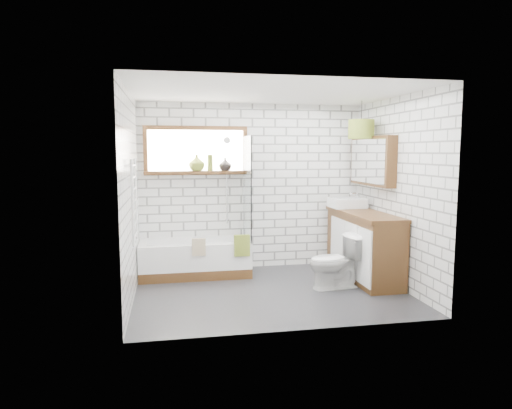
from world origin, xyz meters
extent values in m
cube|color=#232327|center=(0.00, 0.00, -0.01)|extent=(3.40, 2.60, 0.01)
cube|color=white|center=(0.00, 0.00, 2.50)|extent=(3.40, 2.60, 0.01)
cube|color=white|center=(0.00, 1.30, 1.25)|extent=(3.40, 0.01, 2.50)
cube|color=white|center=(0.00, -1.30, 1.25)|extent=(3.40, 0.01, 2.50)
cube|color=white|center=(-1.70, 0.00, 1.25)|extent=(0.01, 2.60, 2.50)
cube|color=white|center=(1.70, 0.00, 1.25)|extent=(0.01, 2.60, 2.50)
cube|color=#3B2210|center=(-0.85, 1.26, 1.80)|extent=(1.52, 0.16, 0.68)
cube|color=white|center=(-1.66, 0.00, 1.20)|extent=(0.06, 0.52, 1.00)
cube|color=#3B2210|center=(1.62, 0.60, 1.65)|extent=(0.16, 1.20, 0.70)
cylinder|color=silver|center=(-0.40, 1.26, 1.35)|extent=(0.02, 0.02, 1.30)
cube|color=white|center=(-0.91, 0.95, 0.25)|extent=(1.57, 0.69, 0.51)
cube|color=white|center=(-0.14, 0.95, 1.26)|extent=(0.02, 0.72, 1.50)
cube|color=olive|center=(-0.27, 0.61, 0.49)|extent=(0.22, 0.06, 0.30)
cube|color=tan|center=(-0.87, 0.61, 0.49)|extent=(0.18, 0.05, 0.24)
cube|color=#3B2210|center=(1.43, 0.40, 0.47)|extent=(0.53, 1.66, 0.95)
cube|color=white|center=(1.37, 0.90, 1.02)|extent=(0.49, 0.43, 0.14)
cylinder|color=silver|center=(1.53, 0.90, 1.08)|extent=(0.04, 0.04, 0.17)
imported|color=white|center=(0.87, 0.00, 0.35)|extent=(0.47, 0.73, 0.70)
imported|color=olive|center=(-0.85, 1.23, 1.60)|extent=(0.26, 0.26, 0.24)
imported|color=black|center=(-0.43, 1.23, 1.58)|extent=(0.23, 0.23, 0.20)
cylinder|color=olive|center=(-0.65, 1.23, 1.60)|extent=(0.10, 0.10, 0.24)
cylinder|color=olive|center=(1.45, 0.62, 2.10)|extent=(0.37, 0.37, 0.27)
camera|label=1|loc=(-1.23, -5.55, 1.79)|focal=32.00mm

